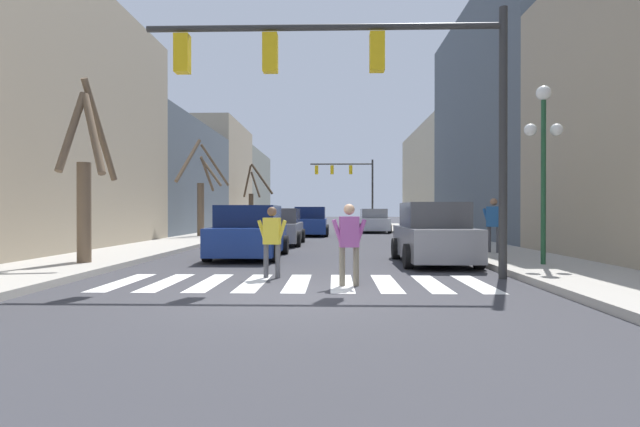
% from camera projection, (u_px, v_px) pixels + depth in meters
% --- Properties ---
extents(ground_plane, '(240.00, 240.00, 0.00)m').
position_uv_depth(ground_plane, '(291.00, 297.00, 8.54)').
color(ground_plane, '#38383D').
extents(building_row_left, '(6.00, 62.37, 9.51)m').
position_uv_depth(building_row_left, '(167.00, 170.00, 33.75)').
color(building_row_left, tan).
rests_on(building_row_left, ground_plane).
extents(building_row_right, '(6.00, 47.14, 12.08)m').
position_uv_depth(building_row_right, '(525.00, 143.00, 25.63)').
color(building_row_right, tan).
rests_on(building_row_right, ground_plane).
extents(crosswalk_stripes, '(7.65, 2.60, 0.01)m').
position_uv_depth(crosswalk_stripes, '(298.00, 283.00, 10.16)').
color(crosswalk_stripes, white).
rests_on(crosswalk_stripes, ground_plane).
extents(traffic_signal_near, '(7.87, 0.28, 5.88)m').
position_uv_depth(traffic_signal_near, '(364.00, 76.00, 10.86)').
color(traffic_signal_near, '#2D2D2D').
rests_on(traffic_signal_near, ground_plane).
extents(traffic_signal_far, '(5.98, 0.28, 6.33)m').
position_uv_depth(traffic_signal_far, '(350.00, 177.00, 47.21)').
color(traffic_signal_far, '#2D2D2D').
rests_on(traffic_signal_far, ground_plane).
extents(street_lamp_right_corner, '(0.95, 0.36, 4.43)m').
position_uv_depth(street_lamp_right_corner, '(543.00, 138.00, 12.33)').
color(street_lamp_right_corner, '#1E4C2D').
rests_on(street_lamp_right_corner, sidewalk_right).
extents(car_parked_left_far, '(2.05, 4.76, 1.71)m').
position_uv_depth(car_parked_left_far, '(307.00, 220.00, 38.50)').
color(car_parked_left_far, white).
rests_on(car_parked_left_far, ground_plane).
extents(car_at_intersection, '(2.11, 4.87, 1.62)m').
position_uv_depth(car_at_intersection, '(373.00, 221.00, 34.40)').
color(car_at_intersection, silver).
rests_on(car_at_intersection, ground_plane).
extents(car_parked_right_mid, '(2.20, 4.29, 1.64)m').
position_uv_depth(car_parked_right_mid, '(249.00, 233.00, 15.65)').
color(car_parked_right_mid, navy).
rests_on(car_parked_right_mid, ground_plane).
extents(car_driving_away_lane, '(2.14, 4.43, 1.71)m').
position_uv_depth(car_driving_away_lane, '(311.00, 222.00, 29.59)').
color(car_driving_away_lane, navy).
rests_on(car_driving_away_lane, ground_plane).
extents(car_driving_toward_lane, '(2.07, 4.68, 1.58)m').
position_uv_depth(car_driving_toward_lane, '(279.00, 228.00, 21.82)').
color(car_driving_toward_lane, gray).
rests_on(car_driving_toward_lane, ground_plane).
extents(car_parked_left_mid, '(2.01, 4.14, 1.71)m').
position_uv_depth(car_parked_left_mid, '(434.00, 235.00, 13.92)').
color(car_parked_left_mid, gray).
rests_on(car_parked_left_mid, ground_plane).
extents(pedestrian_on_left_sidewalk, '(0.69, 0.25, 1.61)m').
position_uv_depth(pedestrian_on_left_sidewalk, '(349.00, 237.00, 9.75)').
color(pedestrian_on_left_sidewalk, '#7A705B').
rests_on(pedestrian_on_left_sidewalk, ground_plane).
extents(pedestrian_waiting_at_curb, '(0.62, 0.55, 1.73)m').
position_uv_depth(pedestrian_waiting_at_curb, '(494.00, 220.00, 15.84)').
color(pedestrian_waiting_at_curb, '#4C4C51').
rests_on(pedestrian_waiting_at_curb, sidewalk_right).
extents(pedestrian_crossing_street, '(0.67, 0.26, 1.56)m').
position_uv_depth(pedestrian_crossing_street, '(272.00, 236.00, 10.94)').
color(pedestrian_crossing_street, '#4C4C51').
rests_on(pedestrian_crossing_street, ground_plane).
extents(street_tree_left_mid, '(1.24, 2.44, 4.77)m').
position_uv_depth(street_tree_left_mid, '(86.00, 177.00, 12.76)').
color(street_tree_left_mid, brown).
rests_on(street_tree_left_mid, sidewalk_left).
extents(street_tree_left_far, '(2.09, 3.57, 5.14)m').
position_uv_depth(street_tree_left_far, '(201.00, 192.00, 26.32)').
color(street_tree_left_far, brown).
rests_on(street_tree_left_far, sidewalk_left).
extents(street_tree_right_mid, '(2.90, 2.63, 5.30)m').
position_uv_depth(street_tree_right_mid, '(253.00, 199.00, 41.43)').
color(street_tree_right_mid, '#473828').
rests_on(street_tree_right_mid, sidewalk_left).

